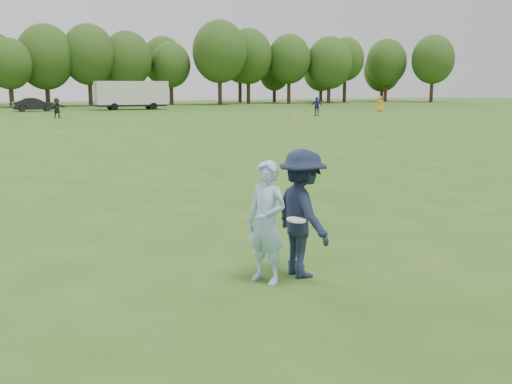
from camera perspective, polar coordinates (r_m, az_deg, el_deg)
ground at (r=9.17m, az=5.21°, el=-7.28°), size 200.00×200.00×0.00m
thrower at (r=8.33m, az=1.01°, el=-2.89°), size 0.66×0.75×1.72m
defender at (r=8.61m, az=4.43°, el=-2.05°), size 0.73×1.22×1.85m
player_far_b at (r=54.84m, az=5.79°, el=8.12°), size 1.01×1.00×1.72m
player_far_c at (r=64.29m, az=11.74°, el=8.23°), size 0.97×0.85×1.66m
player_far_d at (r=53.57m, az=-18.43°, el=7.60°), size 1.64×1.10×1.70m
car_f at (r=68.43m, az=-20.37°, el=7.81°), size 4.48×1.96×1.43m
field_cone at (r=52.43m, az=3.22°, el=7.29°), size 0.28×0.28×0.30m
disc_in_play at (r=8.21m, az=3.86°, el=-2.67°), size 0.32×0.32×0.06m
cargo_trailer at (r=70.07m, az=-11.78°, el=9.14°), size 9.00×2.75×3.20m
treeline at (r=84.90m, az=-19.54°, el=11.94°), size 130.35×18.39×11.74m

